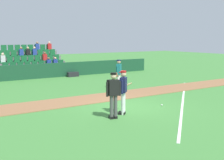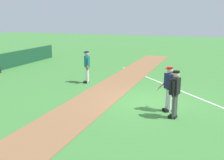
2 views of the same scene
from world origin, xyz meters
name	(u,v)px [view 2 (image 2 of 2)]	position (x,y,z in m)	size (l,w,h in m)	color
ground_plane	(149,102)	(0.00, 0.00, 0.00)	(80.00, 80.00, 0.00)	#42843A
infield_dirt_path	(99,97)	(0.00, 2.35, 0.01)	(28.00, 2.00, 0.03)	#936642
foul_line_chalk	(171,87)	(3.00, -0.50, 0.01)	(12.00, 0.10, 0.01)	white
batter_navy_jersey	(169,87)	(-0.85, -0.93, 0.97)	(0.72, 0.69, 1.76)	white
umpire_home_plate	(175,92)	(-1.54, -1.25, 1.00)	(0.58, 0.37, 1.76)	#4C4C4C
runner_teal_jersey	(87,66)	(2.31, 3.99, 0.96)	(0.59, 0.48, 1.76)	white
baseball	(170,94)	(1.47, -0.68, 0.04)	(0.07, 0.07, 0.07)	white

